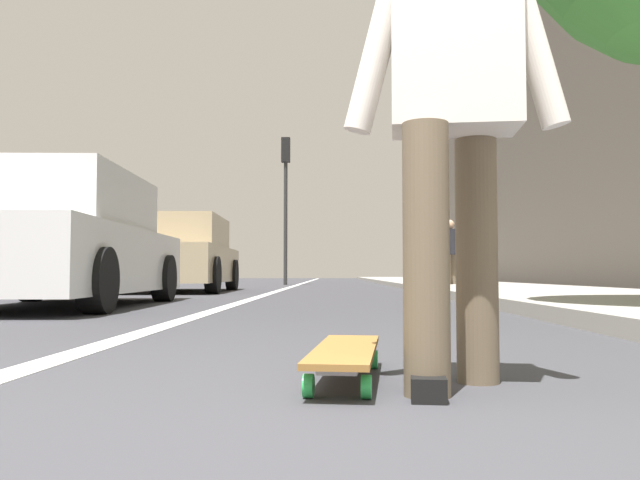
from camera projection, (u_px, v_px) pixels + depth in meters
ground_plane at (328, 295)px, 11.13m from camera, size 80.00×80.00×0.00m
lane_stripe_white at (299, 284)px, 21.14m from camera, size 52.00×0.16×0.01m
sidewalk_curb at (442, 284)px, 19.05m from camera, size 52.00×3.20×0.12m
building_facade at (501, 160)px, 23.21m from camera, size 40.00×1.20×8.97m
skateboard at (345, 353)px, 2.17m from camera, size 0.86×0.28×0.11m
skater_person at (453, 95)px, 2.06m from camera, size 0.45×0.72×1.64m
parked_car_near at (58, 243)px, 7.07m from camera, size 4.32×2.07×1.46m
parked_car_mid at (180, 255)px, 12.86m from camera, size 4.38×2.07×1.50m
traffic_light at (286, 184)px, 20.76m from camera, size 0.33×0.28×4.77m
pedestrian_distant at (450, 250)px, 14.43m from camera, size 0.44×0.69×1.58m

